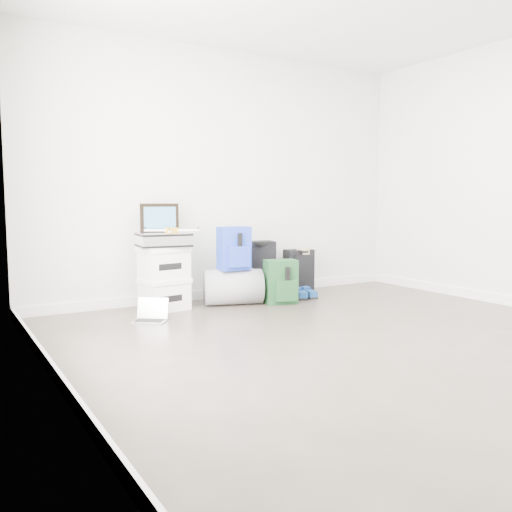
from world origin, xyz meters
TOP-DOWN VIEW (x-y plane):
  - ground at (0.00, 0.00)m, footprint 5.00×5.00m
  - room_envelope at (0.00, 0.02)m, footprint 4.52×5.02m
  - boxes_stack at (-0.88, 2.16)m, footprint 0.49×0.42m
  - briefcase at (-0.88, 2.16)m, footprint 0.52×0.40m
  - painting at (-0.88, 2.26)m, footprint 0.38×0.11m
  - drone at (-0.80, 2.14)m, footprint 0.49×0.49m
  - duffel_bag at (-0.17, 2.05)m, footprint 0.68×0.54m
  - blue_backpack at (-0.17, 2.02)m, footprint 0.33×0.26m
  - large_suitcase at (0.24, 2.27)m, footprint 0.45×0.35m
  - green_backpack at (0.28, 1.83)m, footprint 0.37×0.31m
  - carry_on at (0.83, 2.28)m, footprint 0.35×0.25m
  - shoes at (0.69, 1.96)m, footprint 0.28×0.27m
  - rolled_rug at (0.88, 2.26)m, footprint 0.17×0.17m
  - laptop at (-1.18, 1.75)m, footprint 0.35×0.34m

SIDE VIEW (x-z plane):
  - ground at x=0.00m, z-range 0.00..0.00m
  - shoes at x=0.69m, z-range 0.00..0.08m
  - laptop at x=-1.18m, z-range -0.05..0.15m
  - duffel_bag at x=-0.17m, z-range 0.00..0.37m
  - green_backpack at x=0.28m, z-range -0.01..0.45m
  - carry_on at x=0.83m, z-range 0.00..0.51m
  - rolled_rug at x=0.88m, z-range 0.00..0.53m
  - boxes_stack at x=-0.88m, z-range 0.00..0.63m
  - large_suitcase at x=0.24m, z-range 0.00..0.63m
  - blue_backpack at x=-0.17m, z-range 0.36..0.80m
  - briefcase at x=-0.88m, z-range 0.63..0.77m
  - drone at x=-0.80m, z-range 0.77..0.81m
  - painting at x=-0.88m, z-range 0.77..1.05m
  - room_envelope at x=0.00m, z-range 0.37..3.08m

